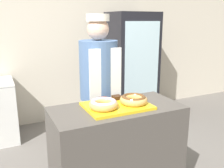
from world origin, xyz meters
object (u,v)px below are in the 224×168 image
Objects in this scene: brownie_back_left at (104,99)px; brownie_back_right at (117,97)px; beverage_fridge at (132,66)px; baker_person at (99,92)px; donut_light_glaze at (104,104)px; serving_tray at (117,106)px; donut_chocolate_glaze at (134,99)px.

brownie_back_left and brownie_back_right have the same top height.
brownie_back_left is at bearing -126.86° from beverage_fridge.
baker_person is (0.12, 0.40, -0.05)m from brownie_back_left.
brownie_back_right is 1.93m from beverage_fridge.
donut_light_glaze reaches higher than brownie_back_left.
serving_tray is at bearing -123.19° from beverage_fridge.
donut_chocolate_glaze is 2.04m from beverage_fridge.
donut_chocolate_glaze reaches higher than serving_tray.
baker_person is 1.62m from beverage_fridge.
brownie_back_left is at bearing 140.30° from donut_chocolate_glaze.
serving_tray is 0.15m from donut_chocolate_glaze.
donut_chocolate_glaze is 3.13× the size of brownie_back_right.
beverage_fridge is at bearing 56.25° from brownie_back_right.
beverage_fridge is at bearing 48.06° from baker_person.
serving_tray is 2.08m from beverage_fridge.
beverage_fridge is at bearing 56.81° from serving_tray.
serving_tray is 0.33× the size of baker_person.
serving_tray is 0.54m from baker_person.
brownie_back_left is (-0.07, 0.13, 0.03)m from serving_tray.
serving_tray is 0.31× the size of beverage_fridge.
beverage_fridge is at bearing 54.26° from donut_light_glaze.
brownie_back_right is at bearing 113.55° from donut_chocolate_glaze.
donut_chocolate_glaze is at bearing -66.45° from brownie_back_right.
donut_chocolate_glaze is (0.28, 0.00, 0.00)m from donut_light_glaze.
baker_person is at bearing 91.26° from brownie_back_right.
brownie_back_left is 0.42m from baker_person.
brownie_back_left is at bearing 180.00° from brownie_back_right.
brownie_back_right is 0.05× the size of baker_person.
brownie_back_left is (0.07, 0.17, -0.02)m from donut_light_glaze.
baker_person is at bearing 98.26° from donut_chocolate_glaze.
serving_tray is 0.15m from donut_light_glaze.
baker_person is (0.20, 0.57, -0.08)m from donut_light_glaze.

